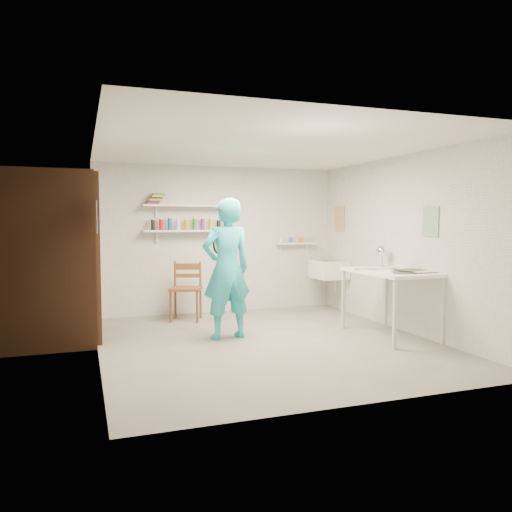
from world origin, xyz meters
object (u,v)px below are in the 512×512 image
object	(u,v)px
belfast_sink	(329,269)
work_table	(390,303)
wall_clock	(224,245)
wooden_chair	(186,289)
desk_lamp	(382,251)
man	(227,269)

from	to	relation	value
belfast_sink	work_table	xyz separation A→B (m)	(-0.11, -1.92, -0.27)
wall_clock	wooden_chair	distance (m)	1.33
wooden_chair	work_table	size ratio (longest dim) A/B	0.75
wall_clock	work_table	distance (m)	2.30
belfast_sink	work_table	bearing A→B (deg)	-93.27
wall_clock	work_table	bearing A→B (deg)	-30.10
wall_clock	wooden_chair	world-z (taller)	wall_clock
wooden_chair	work_table	xyz separation A→B (m)	(2.32, -1.90, -0.05)
work_table	desk_lamp	size ratio (longest dim) A/B	8.00
wall_clock	work_table	xyz separation A→B (m)	(2.02, -0.81, -0.77)
wooden_chair	desk_lamp	xyz separation A→B (m)	(2.53, -1.38, 0.60)
man	belfast_sink	bearing A→B (deg)	-156.53
work_table	desk_lamp	world-z (taller)	desk_lamp
wooden_chair	desk_lamp	distance (m)	2.94
work_table	belfast_sink	bearing A→B (deg)	86.73
desk_lamp	wall_clock	bearing A→B (deg)	172.45
wooden_chair	man	bearing A→B (deg)	-57.67
man	wall_clock	distance (m)	0.37
wooden_chair	desk_lamp	world-z (taller)	desk_lamp
wall_clock	desk_lamp	size ratio (longest dim) A/B	2.00
wall_clock	desk_lamp	world-z (taller)	wall_clock
man	desk_lamp	bearing A→B (deg)	169.90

